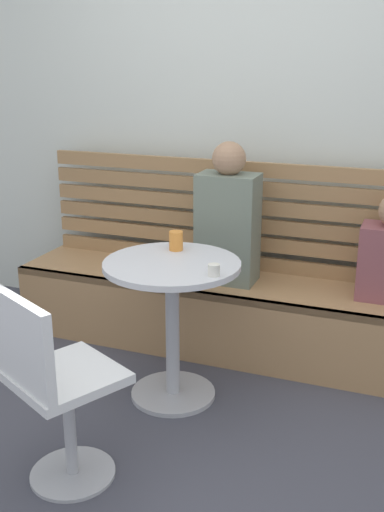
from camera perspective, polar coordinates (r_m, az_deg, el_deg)
name	(u,v)px	position (r m, az deg, el deg)	size (l,w,h in m)	color
ground	(152,465)	(2.83, -3.71, -18.81)	(8.00, 8.00, 0.00)	#42424C
back_wall	(262,100)	(3.82, 6.50, 14.25)	(5.20, 0.10, 2.90)	silver
booth_bench	(235,315)	(3.69, 4.05, -5.53)	(2.70, 0.52, 0.44)	#A87C51
booth_backrest	(249,216)	(3.73, 5.34, 3.73)	(2.65, 0.04, 0.67)	#9A7249
cafe_table	(172,304)	(3.07, -1.85, -4.46)	(0.68, 0.68, 0.74)	#ADADB2
white_chair	(52,383)	(2.54, -12.88, -11.44)	(0.54, 0.54, 0.85)	#ADADB2
person_adult	(228,220)	(3.51, 3.36, 3.38)	(0.34, 0.22, 0.81)	slate
cup_espresso_small	(214,270)	(2.80, 2.05, -1.31)	(0.06, 0.06, 0.06)	silver
cup_tumbler_orange	(176,241)	(3.16, -1.50, 1.43)	(0.07, 0.07, 0.10)	orange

